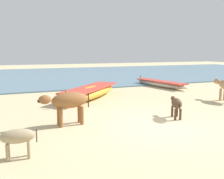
% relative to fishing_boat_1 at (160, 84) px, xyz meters
% --- Properties ---
extents(ground, '(80.00, 80.00, 0.00)m').
position_rel_fishing_boat_1_xyz_m(ground, '(-4.80, -7.32, -0.22)').
color(ground, '#CCB789').
extents(sea_water, '(60.00, 20.00, 0.08)m').
position_rel_fishing_boat_1_xyz_m(sea_water, '(-4.80, 10.64, -0.18)').
color(sea_water, slate).
rests_on(sea_water, ground).
extents(fishing_boat_1, '(1.64, 4.63, 0.60)m').
position_rel_fishing_boat_1_xyz_m(fishing_boat_1, '(0.00, 0.00, 0.00)').
color(fishing_boat_1, beige).
rests_on(fishing_boat_1, ground).
extents(fishing_boat_2, '(4.30, 4.41, 0.78)m').
position_rel_fishing_boat_1_xyz_m(fishing_boat_2, '(-5.50, -2.10, 0.09)').
color(fishing_boat_2, gold).
rests_on(fishing_boat_2, ground).
extents(cow_adult_brown, '(1.64, 0.56, 1.06)m').
position_rel_fishing_boat_1_xyz_m(cow_adult_brown, '(-7.49, -6.15, 0.54)').
color(cow_adult_brown, brown).
rests_on(cow_adult_brown, ground).
extents(calf_near_dark, '(0.63, 1.06, 0.71)m').
position_rel_fishing_boat_1_xyz_m(calf_near_dark, '(-3.80, -6.74, 0.29)').
color(calf_near_dark, '#4C3323').
rests_on(calf_near_dark, ground).
extents(calf_far_dun, '(1.04, 0.34, 0.67)m').
position_rel_fishing_boat_1_xyz_m(calf_far_dun, '(-9.07, -8.17, 0.26)').
color(calf_far_dun, tan).
rests_on(calf_far_dun, ground).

